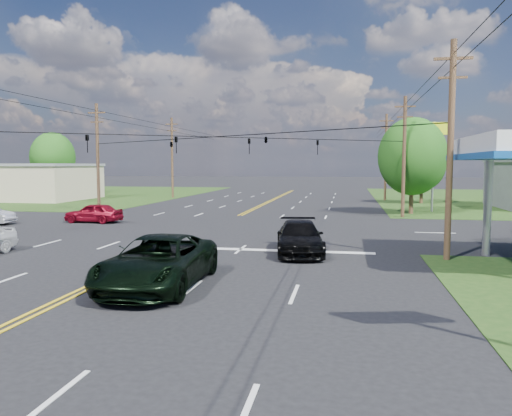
% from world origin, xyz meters
% --- Properties ---
extents(ground, '(280.00, 280.00, 0.00)m').
position_xyz_m(ground, '(0.00, 12.00, 0.00)').
color(ground, black).
rests_on(ground, ground).
extents(grass_nw, '(46.00, 48.00, 0.03)m').
position_xyz_m(grass_nw, '(-35.00, 44.00, 0.00)').
color(grass_nw, '#1B3D13').
rests_on(grass_nw, ground).
extents(stop_bar, '(10.00, 0.50, 0.02)m').
position_xyz_m(stop_bar, '(5.00, 4.00, 0.00)').
color(stop_bar, silver).
rests_on(stop_bar, ground).
extents(retail_nw, '(16.00, 11.00, 4.00)m').
position_xyz_m(retail_nw, '(-30.00, 34.00, 2.00)').
color(retail_nw, '#C5BB94').
rests_on(retail_nw, ground).
extents(pole_se, '(1.60, 0.28, 9.50)m').
position_xyz_m(pole_se, '(13.00, 3.00, 4.92)').
color(pole_se, '#44291C').
rests_on(pole_se, ground).
extents(pole_nw, '(1.60, 0.28, 9.50)m').
position_xyz_m(pole_nw, '(-13.00, 21.00, 4.92)').
color(pole_nw, '#44291C').
rests_on(pole_nw, ground).
extents(pole_ne, '(1.60, 0.28, 9.50)m').
position_xyz_m(pole_ne, '(13.00, 21.00, 4.92)').
color(pole_ne, '#44291C').
rests_on(pole_ne, ground).
extents(pole_left_far, '(1.60, 0.28, 10.00)m').
position_xyz_m(pole_left_far, '(-13.00, 40.00, 5.17)').
color(pole_left_far, '#44291C').
rests_on(pole_left_far, ground).
extents(pole_right_far, '(1.60, 0.28, 10.00)m').
position_xyz_m(pole_right_far, '(13.00, 40.00, 5.17)').
color(pole_right_far, '#44291C').
rests_on(pole_right_far, ground).
extents(span_wire_signals, '(26.00, 18.00, 1.13)m').
position_xyz_m(span_wire_signals, '(0.00, 12.00, 6.00)').
color(span_wire_signals, black).
rests_on(span_wire_signals, ground).
extents(power_lines, '(26.04, 100.00, 0.64)m').
position_xyz_m(power_lines, '(0.00, 10.00, 8.60)').
color(power_lines, black).
rests_on(power_lines, ground).
extents(tree_right_a, '(5.70, 5.70, 8.18)m').
position_xyz_m(tree_right_a, '(14.00, 24.00, 4.87)').
color(tree_right_a, '#44291C').
rests_on(tree_right_a, ground).
extents(tree_right_b, '(4.94, 4.94, 7.09)m').
position_xyz_m(tree_right_b, '(16.50, 36.00, 4.22)').
color(tree_right_b, '#44291C').
rests_on(tree_right_b, ground).
extents(tree_far_l, '(6.08, 6.08, 8.72)m').
position_xyz_m(tree_far_l, '(-32.00, 44.00, 5.19)').
color(tree_far_l, '#44291C').
rests_on(tree_far_l, ground).
extents(pickup_dkgreen, '(3.02, 6.35, 1.75)m').
position_xyz_m(pickup_dkgreen, '(2.30, -3.86, 0.88)').
color(pickup_dkgreen, black).
rests_on(pickup_dkgreen, ground).
extents(suv_black, '(2.83, 5.49, 1.52)m').
position_xyz_m(suv_black, '(6.46, 3.50, 0.76)').
color(suv_black, black).
rests_on(suv_black, ground).
extents(sedan_red, '(4.19, 1.79, 1.41)m').
position_xyz_m(sedan_red, '(-9.41, 13.38, 0.71)').
color(sedan_red, maroon).
rests_on(sedan_red, ground).
extents(polesign_ne, '(2.19, 0.42, 7.92)m').
position_xyz_m(polesign_ne, '(16.03, 26.16, 6.15)').
color(polesign_ne, '#A5A5AA').
rests_on(polesign_ne, ground).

